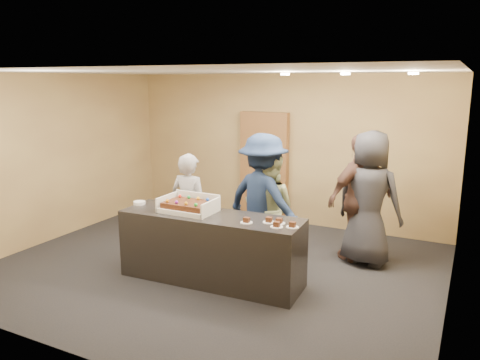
{
  "coord_description": "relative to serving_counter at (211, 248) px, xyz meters",
  "views": [
    {
      "loc": [
        3.12,
        -5.4,
        2.6
      ],
      "look_at": [
        0.39,
        0.0,
        1.3
      ],
      "focal_mm": 35.0,
      "sensor_mm": 36.0,
      "label": 1
    }
  ],
  "objects": [
    {
      "name": "slice_d",
      "position": [
        0.92,
        0.05,
        0.47
      ],
      "size": [
        0.15,
        0.15,
        0.07
      ],
      "color": "white",
      "rests_on": "serving_counter"
    },
    {
      "name": "room",
      "position": [
        -0.18,
        0.42,
        0.9
      ],
      "size": [
        6.04,
        6.0,
        2.7
      ],
      "color": "black",
      "rests_on": "ground"
    },
    {
      "name": "ceiling_spotlights",
      "position": [
        1.42,
        0.92,
        2.22
      ],
      "size": [
        1.72,
        0.12,
        0.03
      ],
      "color": "#FFEAC6",
      "rests_on": "ceiling"
    },
    {
      "name": "slice_a",
      "position": [
        0.56,
        -0.1,
        0.47
      ],
      "size": [
        0.15,
        0.15,
        0.07
      ],
      "color": "white",
      "rests_on": "serving_counter"
    },
    {
      "name": "storage_cabinet",
      "position": [
        -0.51,
        2.83,
        0.56
      ],
      "size": [
        0.92,
        0.15,
        2.02
      ],
      "primitive_type": "cube",
      "color": "brown",
      "rests_on": "floor"
    },
    {
      "name": "person_dark_suit",
      "position": [
        1.68,
        1.54,
        0.51
      ],
      "size": [
        1.04,
        0.78,
        1.92
      ],
      "primitive_type": "imported",
      "rotation": [
        0.0,
        0.0,
        2.96
      ],
      "color": "#27272C",
      "rests_on": "floor"
    },
    {
      "name": "slice_b",
      "position": [
        0.8,
        0.03,
        0.47
      ],
      "size": [
        0.15,
        0.15,
        0.07
      ],
      "color": "white",
      "rests_on": "serving_counter"
    },
    {
      "name": "cake_box",
      "position": [
        -0.34,
        0.03,
        0.5
      ],
      "size": [
        0.71,
        0.49,
        0.21
      ],
      "color": "white",
      "rests_on": "serving_counter"
    },
    {
      "name": "person_server_grey",
      "position": [
        -0.61,
        0.45,
        0.35
      ],
      "size": [
        0.59,
        0.39,
        1.59
      ],
      "primitive_type": "imported",
      "rotation": [
        0.0,
        0.0,
        3.13
      ],
      "color": "#939297",
      "rests_on": "floor"
    },
    {
      "name": "sheet_cake",
      "position": [
        -0.34,
        -0.0,
        0.55
      ],
      "size": [
        0.6,
        0.42,
        0.12
      ],
      "color": "#3F200E",
      "rests_on": "cake_box"
    },
    {
      "name": "serving_counter",
      "position": [
        0.0,
        0.0,
        0.0
      ],
      "size": [
        2.43,
        0.81,
        0.9
      ],
      "primitive_type": "cube",
      "rotation": [
        0.0,
        0.0,
        0.05
      ],
      "color": "black",
      "rests_on": "floor"
    },
    {
      "name": "person_navy_man",
      "position": [
        0.35,
        0.87,
        0.49
      ],
      "size": [
        1.35,
        0.99,
        1.87
      ],
      "primitive_type": "imported",
      "rotation": [
        0.0,
        0.0,
        2.88
      ],
      "color": "#182746",
      "rests_on": "floor"
    },
    {
      "name": "person_brown_extra",
      "position": [
        1.54,
        1.62,
        0.48
      ],
      "size": [
        1.03,
        1.14,
        1.86
      ],
      "primitive_type": "imported",
      "rotation": [
        0.0,
        0.0,
        4.05
      ],
      "color": "brown",
      "rests_on": "floor"
    },
    {
      "name": "slice_e",
      "position": [
        1.12,
        -0.02,
        0.47
      ],
      "size": [
        0.15,
        0.15,
        0.07
      ],
      "color": "white",
      "rests_on": "serving_counter"
    },
    {
      "name": "slice_c",
      "position": [
        0.95,
        -0.09,
        0.47
      ],
      "size": [
        0.15,
        0.15,
        0.07
      ],
      "color": "white",
      "rests_on": "serving_counter"
    },
    {
      "name": "person_sage_man",
      "position": [
        0.41,
        0.93,
        0.35
      ],
      "size": [
        0.81,
        0.65,
        1.6
      ],
      "primitive_type": "imported",
      "rotation": [
        0.0,
        0.0,
        3.08
      ],
      "color": "#A1AE7E",
      "rests_on": "floor"
    },
    {
      "name": "plate_stack",
      "position": [
        -1.15,
        0.0,
        0.47
      ],
      "size": [
        0.16,
        0.16,
        0.04
      ],
      "primitive_type": "cylinder",
      "color": "white",
      "rests_on": "serving_counter"
    }
  ]
}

